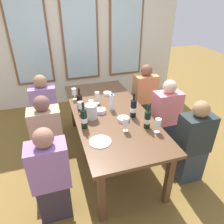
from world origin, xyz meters
TOP-DOWN VIEW (x-y plane):
  - ground_plane at (0.00, 0.00)m, footprint 12.00×12.00m
  - back_wall_with_windows at (0.00, 2.01)m, footprint 4.15×0.10m
  - dining_table at (0.00, 0.00)m, footprint 0.95×2.12m
  - white_plate_0 at (-0.29, -0.60)m, footprint 0.24×0.24m
  - metal_pitcher at (-0.27, -0.09)m, footprint 0.16×0.16m
  - wine_bottle_0 at (-0.39, -0.27)m, footprint 0.08×0.08m
  - wine_bottle_1 at (0.25, -0.21)m, footprint 0.08×0.08m
  - wine_bottle_2 at (0.31, -0.49)m, footprint 0.08×0.08m
  - wine_bottle_3 at (-0.36, 0.19)m, footprint 0.08×0.08m
  - tasting_bowl_0 at (0.12, 0.52)m, footprint 0.12×0.12m
  - tasting_bowl_1 at (-0.12, 0.01)m, footprint 0.13×0.13m
  - tasting_bowl_2 at (0.10, -0.26)m, footprint 0.15×0.15m
  - water_bottle at (0.04, 0.05)m, footprint 0.06×0.06m
  - wine_glass_0 at (-0.37, 0.07)m, footprint 0.07×0.07m
  - wine_glass_1 at (-0.24, 0.06)m, footprint 0.07×0.07m
  - wine_glass_2 at (-0.10, 0.29)m, footprint 0.07×0.07m
  - wine_glass_3 at (0.04, -0.48)m, footprint 0.07×0.07m
  - wine_glass_4 at (-0.39, 0.52)m, footprint 0.07×0.07m
  - wine_glass_5 at (0.38, -0.61)m, footprint 0.07×0.07m
  - seated_person_0 at (-0.84, 0.68)m, footprint 0.38×0.24m
  - seated_person_1 at (0.84, 0.68)m, footprint 0.38×0.24m
  - seated_person_2 at (-0.84, -0.04)m, footprint 0.38×0.24m
  - seated_person_3 at (0.84, -0.05)m, footprint 0.38×0.24m
  - seated_person_4 at (-0.84, -0.74)m, footprint 0.38×0.24m
  - seated_person_5 at (0.84, -0.71)m, footprint 0.38×0.24m

SIDE VIEW (x-z plane):
  - ground_plane at x=0.00m, z-range 0.00..0.00m
  - seated_person_0 at x=-0.84m, z-range -0.03..1.08m
  - seated_person_1 at x=0.84m, z-range -0.03..1.08m
  - seated_person_2 at x=-0.84m, z-range -0.03..1.08m
  - seated_person_3 at x=0.84m, z-range -0.03..1.08m
  - seated_person_4 at x=-0.84m, z-range -0.03..1.08m
  - seated_person_5 at x=0.84m, z-range -0.03..1.08m
  - dining_table at x=0.00m, z-range 0.30..1.04m
  - white_plate_0 at x=-0.29m, z-range 0.74..0.75m
  - tasting_bowl_0 at x=0.12m, z-range 0.74..0.78m
  - tasting_bowl_2 at x=0.10m, z-range 0.74..0.78m
  - tasting_bowl_1 at x=-0.12m, z-range 0.74..0.79m
  - metal_pitcher at x=-0.27m, z-range 0.74..0.93m
  - water_bottle at x=0.04m, z-range 0.73..0.97m
  - wine_bottle_2 at x=0.31m, z-range 0.70..1.01m
  - wine_glass_1 at x=-0.24m, z-range 0.77..0.94m
  - wine_bottle_3 at x=-0.36m, z-range 0.70..1.01m
  - wine_glass_0 at x=-0.37m, z-range 0.77..0.95m
  - wine_glass_2 at x=-0.10m, z-range 0.77..0.95m
  - wine_glass_3 at x=0.04m, z-range 0.77..0.95m
  - wine_glass_4 at x=-0.39m, z-range 0.77..0.95m
  - wine_glass_5 at x=0.38m, z-range 0.77..0.95m
  - wine_bottle_1 at x=0.25m, z-range 0.70..1.03m
  - wine_bottle_0 at x=-0.39m, z-range 0.70..1.04m
  - back_wall_with_windows at x=0.00m, z-range 0.00..2.90m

